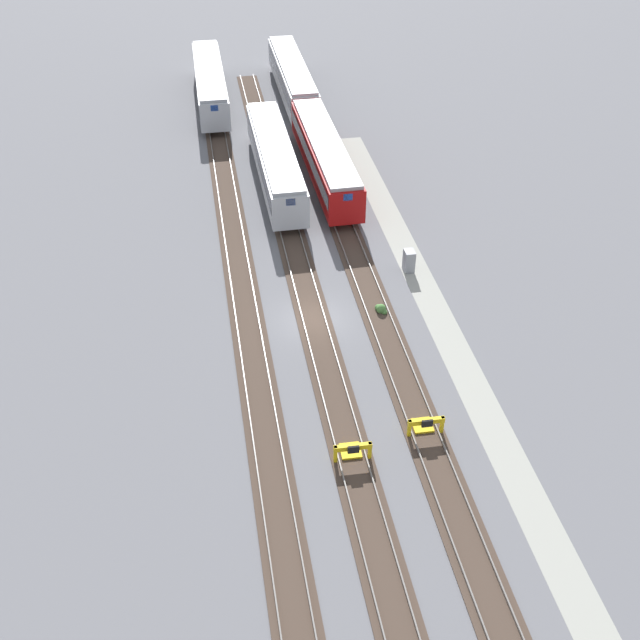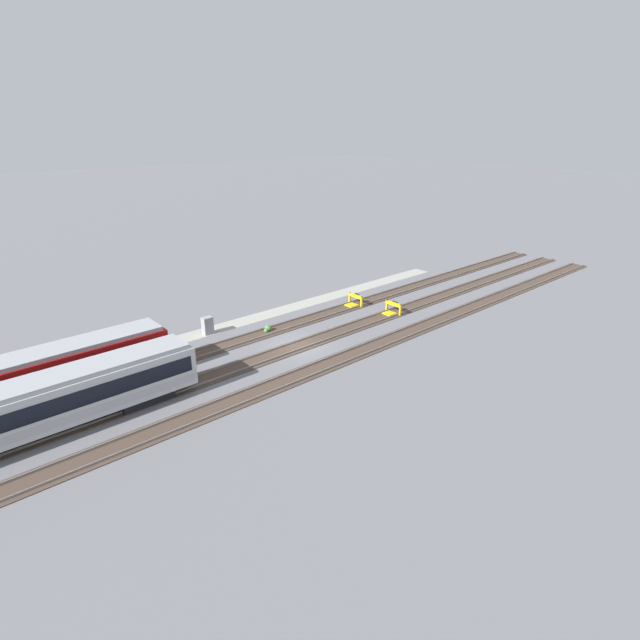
{
  "view_description": "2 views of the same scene",
  "coord_description": "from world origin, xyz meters",
  "px_view_note": "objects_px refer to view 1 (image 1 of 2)",
  "views": [
    {
      "loc": [
        -37.76,
        6.2,
        29.62
      ],
      "look_at": [
        -2.42,
        0.0,
        1.8
      ],
      "focal_mm": 42.0,
      "sensor_mm": 36.0,
      "label": 1
    },
    {
      "loc": [
        24.09,
        30.45,
        17.7
      ],
      "look_at": [
        -2.42,
        0.0,
        1.8
      ],
      "focal_mm": 28.0,
      "sensor_mm": 36.0,
      "label": 2
    }
  ],
  "objects_px": {
    "subway_car_front_row_right_inner": "(292,78)",
    "bumper_stop_nearest_track": "(424,424)",
    "subway_car_front_row_centre": "(210,84)",
    "bumper_stop_near_inner_track": "(352,450)",
    "subway_car_front_row_leftmost": "(275,161)",
    "weed_clump": "(381,309)",
    "subway_car_front_row_left_inner": "(325,157)",
    "electrical_cabinet": "(409,261)"
  },
  "relations": [
    {
      "from": "bumper_stop_nearest_track",
      "to": "weed_clump",
      "type": "distance_m",
      "value": 10.84
    },
    {
      "from": "subway_car_front_row_leftmost",
      "to": "bumper_stop_nearest_track",
      "type": "bearing_deg",
      "value": -171.93
    },
    {
      "from": "subway_car_front_row_centre",
      "to": "electrical_cabinet",
      "type": "bearing_deg",
      "value": -160.49
    },
    {
      "from": "subway_car_front_row_left_inner",
      "to": "bumper_stop_nearest_track",
      "type": "xyz_separation_m",
      "value": [
        -29.96,
        -0.04,
        -1.53
      ]
    },
    {
      "from": "electrical_cabinet",
      "to": "weed_clump",
      "type": "distance_m",
      "value": 5.41
    },
    {
      "from": "subway_car_front_row_left_inner",
      "to": "weed_clump",
      "type": "xyz_separation_m",
      "value": [
        -19.13,
        -0.28,
        -1.8
      ]
    },
    {
      "from": "electrical_cabinet",
      "to": "bumper_stop_near_inner_track",
      "type": "bearing_deg",
      "value": 155.27
    },
    {
      "from": "subway_car_front_row_right_inner",
      "to": "bumper_stop_nearest_track",
      "type": "distance_m",
      "value": 48.77
    },
    {
      "from": "subway_car_front_row_left_inner",
      "to": "subway_car_front_row_right_inner",
      "type": "relative_size",
      "value": 1.0
    },
    {
      "from": "subway_car_front_row_leftmost",
      "to": "subway_car_front_row_left_inner",
      "type": "xyz_separation_m",
      "value": [
        -0.0,
        -4.21,
        0.0
      ]
    },
    {
      "from": "subway_car_front_row_centre",
      "to": "bumper_stop_near_inner_track",
      "type": "distance_m",
      "value": 49.98
    },
    {
      "from": "subway_car_front_row_centre",
      "to": "subway_car_front_row_right_inner",
      "type": "height_order",
      "value": "same"
    },
    {
      "from": "electrical_cabinet",
      "to": "subway_car_front_row_left_inner",
      "type": "bearing_deg",
      "value": 12.82
    },
    {
      "from": "subway_car_front_row_leftmost",
      "to": "subway_car_front_row_right_inner",
      "type": "relative_size",
      "value": 1.0
    },
    {
      "from": "weed_clump",
      "to": "subway_car_front_row_leftmost",
      "type": "bearing_deg",
      "value": 13.19
    },
    {
      "from": "electrical_cabinet",
      "to": "subway_car_front_row_centre",
      "type": "bearing_deg",
      "value": 19.51
    },
    {
      "from": "subway_car_front_row_leftmost",
      "to": "weed_clump",
      "type": "bearing_deg",
      "value": -166.81
    },
    {
      "from": "subway_car_front_row_left_inner",
      "to": "electrical_cabinet",
      "type": "bearing_deg",
      "value": -167.18
    },
    {
      "from": "bumper_stop_near_inner_track",
      "to": "electrical_cabinet",
      "type": "xyz_separation_m",
      "value": [
        16.38,
        -7.54,
        0.29
      ]
    },
    {
      "from": "subway_car_front_row_leftmost",
      "to": "subway_car_front_row_left_inner",
      "type": "bearing_deg",
      "value": -90.0
    },
    {
      "from": "subway_car_front_row_left_inner",
      "to": "bumper_stop_near_inner_track",
      "type": "relative_size",
      "value": 8.99
    },
    {
      "from": "subway_car_front_row_right_inner",
      "to": "bumper_stop_near_inner_track",
      "type": "distance_m",
      "value": 50.07
    },
    {
      "from": "subway_car_front_row_leftmost",
      "to": "bumper_stop_near_inner_track",
      "type": "bearing_deg",
      "value": -179.98
    },
    {
      "from": "bumper_stop_nearest_track",
      "to": "subway_car_front_row_centre",
      "type": "bearing_deg",
      "value": 9.94
    },
    {
      "from": "bumper_stop_nearest_track",
      "to": "subway_car_front_row_leftmost",
      "type": "bearing_deg",
      "value": 8.07
    },
    {
      "from": "subway_car_front_row_centre",
      "to": "subway_car_front_row_right_inner",
      "type": "bearing_deg",
      "value": -89.31
    },
    {
      "from": "subway_car_front_row_left_inner",
      "to": "subway_car_front_row_centre",
      "type": "height_order",
      "value": "same"
    },
    {
      "from": "bumper_stop_nearest_track",
      "to": "subway_car_front_row_left_inner",
      "type": "bearing_deg",
      "value": 0.08
    },
    {
      "from": "subway_car_front_row_centre",
      "to": "bumper_stop_near_inner_track",
      "type": "bearing_deg",
      "value": -175.07
    },
    {
      "from": "subway_car_front_row_left_inner",
      "to": "bumper_stop_near_inner_track",
      "type": "distance_m",
      "value": 31.41
    },
    {
      "from": "weed_clump",
      "to": "subway_car_front_row_left_inner",
      "type": "bearing_deg",
      "value": 0.83
    },
    {
      "from": "subway_car_front_row_right_inner",
      "to": "electrical_cabinet",
      "type": "height_order",
      "value": "subway_car_front_row_right_inner"
    },
    {
      "from": "subway_car_front_row_leftmost",
      "to": "bumper_stop_near_inner_track",
      "type": "height_order",
      "value": "subway_car_front_row_leftmost"
    },
    {
      "from": "subway_car_front_row_leftmost",
      "to": "bumper_stop_nearest_track",
      "type": "xyz_separation_m",
      "value": [
        -29.96,
        -4.25,
        -1.53
      ]
    },
    {
      "from": "subway_car_front_row_right_inner",
      "to": "bumper_stop_nearest_track",
      "type": "height_order",
      "value": "subway_car_front_row_right_inner"
    },
    {
      "from": "bumper_stop_near_inner_track",
      "to": "electrical_cabinet",
      "type": "bearing_deg",
      "value": -24.73
    },
    {
      "from": "subway_car_front_row_right_inner",
      "to": "bumper_stop_nearest_track",
      "type": "bearing_deg",
      "value": -179.94
    },
    {
      "from": "subway_car_front_row_left_inner",
      "to": "subway_car_front_row_centre",
      "type": "distance_m",
      "value": 20.51
    },
    {
      "from": "subway_car_front_row_left_inner",
      "to": "electrical_cabinet",
      "type": "relative_size",
      "value": 11.27
    },
    {
      "from": "subway_car_front_row_right_inner",
      "to": "weed_clump",
      "type": "xyz_separation_m",
      "value": [
        -37.91,
        -0.29,
        -1.8
      ]
    },
    {
      "from": "subway_car_front_row_centre",
      "to": "weed_clump",
      "type": "height_order",
      "value": "subway_car_front_row_centre"
    },
    {
      "from": "subway_car_front_row_leftmost",
      "to": "subway_car_front_row_centre",
      "type": "relative_size",
      "value": 1.0
    }
  ]
}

